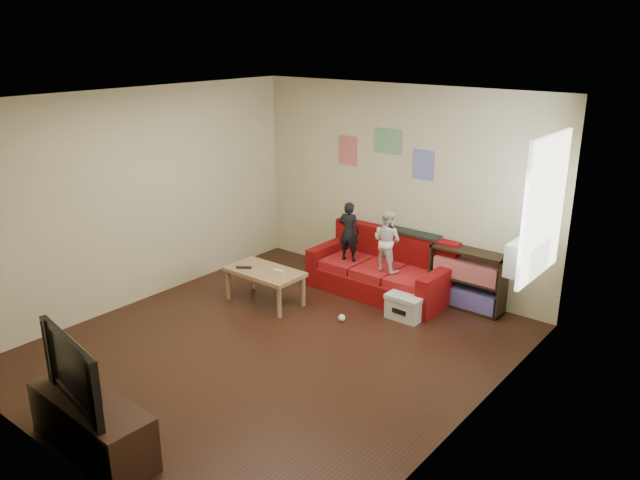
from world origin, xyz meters
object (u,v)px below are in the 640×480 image
Objects in this scene: child_b at (387,241)px; coffee_table at (265,275)px; child_a at (349,231)px; bookshelf at (467,282)px; sofa at (383,272)px; tv_stand at (92,425)px; file_box at (406,306)px; television at (84,367)px.

child_b is 1.62m from coffee_table.
bookshelf is at bearing -179.22° from child_a.
sofa is 4.31m from tv_stand.
child_a reaches higher than file_box.
television is at bearing -90.45° from sofa.
sofa is 1.96× the size of bookshelf.
child_b reaches higher than coffee_table.
file_box is (1.12, -0.34, -0.64)m from child_a.
television is (-0.18, -4.15, -0.01)m from child_b.
child_a is at bearing 163.19° from file_box.
file_box is at bearing -36.96° from sofa.
child_b is at bearing -157.15° from bookshelf.
child_a is (-0.45, -0.16, 0.52)m from sofa.
bookshelf is 4.71m from television.
bookshelf is 2.15× the size of file_box.
bookshelf is at bearing -153.03° from child_b.
child_a is 1.82× the size of file_box.
tv_stand reaches higher than coffee_table.
child_b is 4.15m from television.
coffee_table is at bearing -155.95° from file_box.
file_box is 3.88m from tv_stand.
child_b is 0.84× the size of bookshelf.
sofa reaches higher than coffee_table.
bookshelf is (2.08, 1.48, -0.04)m from coffee_table.
tv_stand is at bearing 91.60° from child_b.
sofa is 2.32× the size of child_a.
child_a is 1.00× the size of child_b.
coffee_table is at bearing -128.49° from sofa.
bookshelf is (1.55, 0.40, -0.46)m from child_a.
tv_stand is at bearing -90.45° from sofa.
coffee_table is 3.22m from tv_stand.
coffee_table is 2.55m from bookshelf.
child_a is 4.17m from television.
child_b is at bearing 89.74° from tv_stand.
sofa is at bearing 51.51° from coffee_table.
sofa reaches higher than file_box.
bookshelf reaches higher than tv_stand.
child_b is 1.81× the size of file_box.
tv_stand is (0.42, -4.15, -0.56)m from child_a.
tv_stand is at bearing -103.97° from bookshelf.
tv_stand is (0.95, -3.07, -0.14)m from coffee_table.
child_b reaches higher than sofa.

